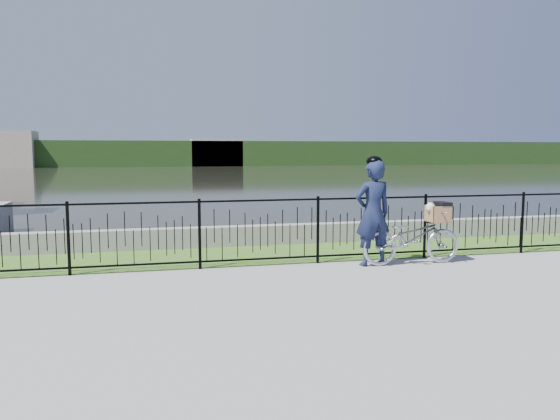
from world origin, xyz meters
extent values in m
plane|color=gray|center=(0.00, 0.00, 0.00)|extent=(120.00, 120.00, 0.00)
cube|color=#3F6921|center=(0.00, 2.60, 0.00)|extent=(60.00, 2.00, 0.01)
plane|color=black|center=(0.00, 33.00, 0.00)|extent=(120.00, 120.00, 0.00)
cube|color=gray|center=(0.00, 3.60, 0.20)|extent=(60.00, 0.30, 0.40)
cube|color=#234018|center=(0.00, 60.00, 1.50)|extent=(120.00, 6.00, 3.00)
cube|color=#AC998A|center=(6.00, 58.50, 1.60)|extent=(6.00, 3.00, 3.20)
imported|color=#AFB4BC|center=(2.51, 1.15, 0.46)|extent=(1.74, 0.61, 0.91)
cube|color=black|center=(2.99, 1.15, 0.71)|extent=(0.38, 0.18, 0.02)
cube|color=#956B45|center=(2.99, 1.15, 0.71)|extent=(0.35, 0.31, 0.01)
cube|color=#956B45|center=(2.99, 1.30, 0.85)|extent=(0.35, 0.02, 0.28)
cube|color=#956B45|center=(2.99, 1.00, 0.85)|extent=(0.35, 0.02, 0.28)
cube|color=#956B45|center=(3.16, 1.15, 0.85)|extent=(0.01, 0.31, 0.28)
cube|color=#956B45|center=(2.82, 1.15, 0.85)|extent=(0.01, 0.31, 0.28)
cube|color=black|center=(3.07, 1.15, 1.02)|extent=(0.20, 0.33, 0.06)
cube|color=black|center=(3.18, 1.15, 0.88)|extent=(0.02, 0.33, 0.23)
ellipsoid|color=silver|center=(2.97, 1.15, 0.84)|extent=(0.31, 0.22, 0.20)
sphere|color=silver|center=(2.84, 1.13, 0.97)|extent=(0.15, 0.15, 0.15)
sphere|color=silver|center=(2.79, 1.11, 0.94)|extent=(0.07, 0.07, 0.07)
sphere|color=black|center=(2.76, 1.10, 0.94)|extent=(0.02, 0.02, 0.02)
cone|color=olive|center=(2.84, 1.19, 1.03)|extent=(0.06, 0.08, 0.08)
cone|color=olive|center=(2.86, 1.09, 1.03)|extent=(0.06, 0.08, 0.08)
imported|color=#151C3A|center=(1.83, 1.21, 0.88)|extent=(0.69, 0.49, 1.76)
ellipsoid|color=black|center=(1.83, 1.21, 1.74)|extent=(0.26, 0.29, 0.18)
camera|label=1|loc=(-1.75, -7.18, 1.93)|focal=35.00mm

